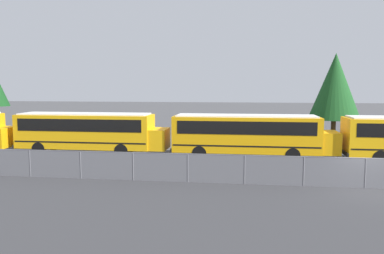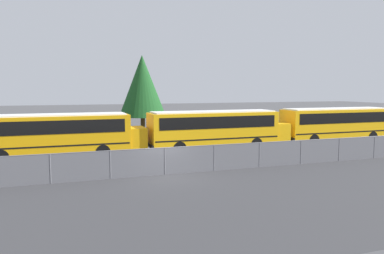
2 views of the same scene
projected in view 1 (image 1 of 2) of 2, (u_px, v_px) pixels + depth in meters
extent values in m
plane|color=#424244|center=(365.00, 188.00, 19.32)|extent=(200.00, 200.00, 0.00)
cube|color=#9EA0A5|center=(365.00, 173.00, 19.24)|extent=(110.88, 0.03, 1.57)
cube|color=slate|center=(365.00, 173.00, 19.22)|extent=(110.88, 0.01, 1.57)
cylinder|color=slate|center=(366.00, 158.00, 19.15)|extent=(110.88, 0.05, 0.05)
cylinder|color=slate|center=(30.00, 163.00, 21.65)|extent=(0.07, 0.07, 1.57)
cylinder|color=slate|center=(81.00, 165.00, 21.25)|extent=(0.07, 0.07, 1.57)
cylinder|color=slate|center=(133.00, 166.00, 20.85)|extent=(0.07, 0.07, 1.57)
cylinder|color=slate|center=(188.00, 168.00, 20.45)|extent=(0.07, 0.07, 1.57)
cylinder|color=slate|center=(245.00, 170.00, 20.04)|extent=(0.07, 0.07, 1.57)
cylinder|color=slate|center=(304.00, 171.00, 19.64)|extent=(0.07, 0.07, 1.57)
cylinder|color=slate|center=(365.00, 173.00, 19.24)|extent=(0.07, 0.07, 1.57)
cube|color=orange|center=(3.00, 137.00, 29.17)|extent=(1.25, 2.32, 1.53)
cube|color=#EDA80F|center=(85.00, 131.00, 28.92)|extent=(10.45, 2.52, 2.56)
cube|color=black|center=(85.00, 124.00, 28.85)|extent=(9.61, 2.56, 0.92)
cube|color=black|center=(86.00, 140.00, 28.99)|extent=(10.24, 2.55, 0.10)
cube|color=#EDA80F|center=(159.00, 139.00, 28.21)|extent=(1.25, 2.32, 1.53)
cube|color=black|center=(23.00, 144.00, 29.73)|extent=(0.12, 2.52, 0.24)
cube|color=silver|center=(85.00, 114.00, 28.77)|extent=(9.92, 2.27, 0.10)
cylinder|color=black|center=(130.00, 146.00, 29.76)|extent=(1.02, 0.28, 1.02)
cylinder|color=black|center=(121.00, 151.00, 27.51)|extent=(1.02, 0.28, 1.02)
cylinder|color=black|center=(54.00, 144.00, 30.60)|extent=(1.02, 0.28, 1.02)
cylinder|color=black|center=(39.00, 149.00, 28.36)|extent=(1.02, 0.28, 1.02)
cube|color=orange|center=(245.00, 134.00, 27.14)|extent=(10.45, 2.52, 2.56)
cube|color=black|center=(245.00, 126.00, 27.08)|extent=(9.61, 2.56, 0.92)
cube|color=black|center=(245.00, 144.00, 27.22)|extent=(10.24, 2.55, 0.10)
cube|color=orange|center=(329.00, 142.00, 26.43)|extent=(1.25, 2.32, 1.53)
cube|color=black|center=(174.00, 148.00, 27.96)|extent=(0.12, 2.52, 0.24)
cube|color=silver|center=(246.00, 116.00, 27.00)|extent=(9.92, 2.27, 0.10)
cylinder|color=black|center=(289.00, 150.00, 27.99)|extent=(1.02, 0.28, 1.02)
cylinder|color=black|center=(293.00, 155.00, 25.74)|extent=(1.02, 0.28, 1.02)
cylinder|color=black|center=(203.00, 148.00, 28.83)|extent=(1.02, 0.28, 1.02)
cylinder|color=black|center=(199.00, 153.00, 26.58)|extent=(1.02, 0.28, 1.02)
cube|color=black|center=(343.00, 152.00, 26.12)|extent=(0.12, 2.52, 0.24)
cylinder|color=black|center=(368.00, 152.00, 26.99)|extent=(1.02, 0.28, 1.02)
cylinder|color=black|center=(380.00, 158.00, 24.74)|extent=(1.02, 0.28, 1.02)
cylinder|color=#51381E|center=(333.00, 130.00, 35.16)|extent=(0.44, 0.44, 2.16)
cone|color=#194C1E|center=(335.00, 86.00, 34.71)|extent=(4.70, 4.70, 6.11)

